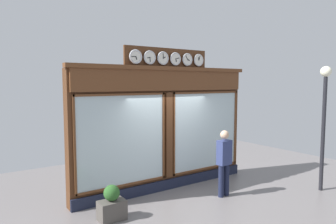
{
  "coord_description": "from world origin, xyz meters",
  "views": [
    {
      "loc": [
        4.7,
        6.75,
        2.87
      ],
      "look_at": [
        0.0,
        0.0,
        2.1
      ],
      "focal_mm": 33.25,
      "sensor_mm": 36.0,
      "label": 1
    }
  ],
  "objects": [
    {
      "name": "shop_facade",
      "position": [
        0.0,
        -0.12,
        1.68
      ],
      "size": [
        5.42,
        0.42,
        3.78
      ],
      "color": "#4C2B16",
      "rests_on": "ground_plane"
    },
    {
      "name": "pedestrian",
      "position": [
        -0.86,
        1.24,
        0.93
      ],
      "size": [
        0.37,
        0.24,
        1.69
      ],
      "color": "#191E38",
      "rests_on": "ground_plane"
    },
    {
      "name": "street_lamp",
      "position": [
        -3.32,
        2.42,
        2.21
      ],
      "size": [
        0.28,
        0.28,
        3.31
      ],
      "color": "black",
      "rests_on": "ground_plane"
    },
    {
      "name": "planter_box",
      "position": [
        2.06,
        0.89,
        0.21
      ],
      "size": [
        0.56,
        0.36,
        0.41
      ],
      "primitive_type": "cube",
      "color": "#4C4742",
      "rests_on": "ground_plane"
    },
    {
      "name": "planter_shrub",
      "position": [
        2.06,
        0.89,
        0.58
      ],
      "size": [
        0.34,
        0.34,
        0.34
      ],
      "primitive_type": "sphere",
      "color": "#285623",
      "rests_on": "planter_box"
    }
  ]
}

